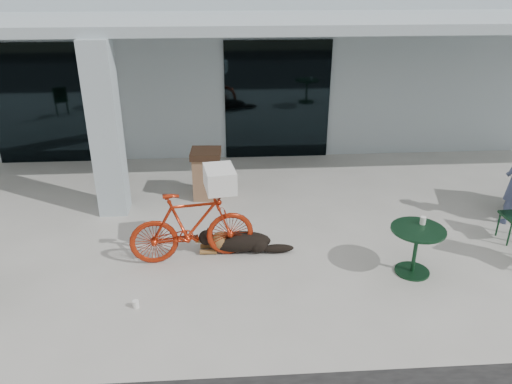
{
  "coord_description": "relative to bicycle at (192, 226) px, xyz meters",
  "views": [
    {
      "loc": [
        0.56,
        -6.2,
        4.23
      ],
      "look_at": [
        1.03,
        0.79,
        1.0
      ],
      "focal_mm": 35.0,
      "sensor_mm": 36.0,
      "label": 1
    }
  ],
  "objects": [
    {
      "name": "ground",
      "position": [
        -0.03,
        -0.53,
        -0.57
      ],
      "size": [
        80.0,
        80.0,
        0.0
      ],
      "primitive_type": "plane",
      "color": "#B4B2AA",
      "rests_on": "ground"
    },
    {
      "name": "building",
      "position": [
        -0.03,
        7.97,
        1.68
      ],
      "size": [
        22.0,
        7.0,
        4.5
      ],
      "primitive_type": "cube",
      "color": "#A0B1B5",
      "rests_on": "ground"
    },
    {
      "name": "storefront_glass_left",
      "position": [
        -3.23,
        4.45,
        0.78
      ],
      "size": [
        2.8,
        0.06,
        2.7
      ],
      "primitive_type": "cube",
      "color": "black",
      "rests_on": "ground"
    },
    {
      "name": "storefront_glass_right",
      "position": [
        1.77,
        4.45,
        0.78
      ],
      "size": [
        2.4,
        0.06,
        2.7
      ],
      "primitive_type": "cube",
      "color": "black",
      "rests_on": "ground"
    },
    {
      "name": "column",
      "position": [
        -1.53,
        1.77,
        0.99
      ],
      "size": [
        0.5,
        0.5,
        3.12
      ],
      "primitive_type": "cube",
      "color": "#A0B1B5",
      "rests_on": "ground"
    },
    {
      "name": "overhang",
      "position": [
        -0.03,
        3.07,
        2.64
      ],
      "size": [
        22.0,
        2.8,
        0.18
      ],
      "primitive_type": "cube",
      "color": "#A0B1B5",
      "rests_on": "column"
    },
    {
      "name": "bicycle",
      "position": [
        0.0,
        0.0,
        0.0
      ],
      "size": [
        1.97,
        0.83,
        1.15
      ],
      "primitive_type": "imported",
      "rotation": [
        0.0,
        0.0,
        1.73
      ],
      "color": "#A2250D",
      "rests_on": "ground"
    },
    {
      "name": "laundry_basket",
      "position": [
        0.44,
        0.07,
        0.74
      ],
      "size": [
        0.51,
        0.63,
        0.34
      ],
      "primitive_type": "cube",
      "rotation": [
        0.0,
        0.0,
        1.73
      ],
      "color": "white",
      "rests_on": "bicycle"
    },
    {
      "name": "dog",
      "position": [
        0.73,
        0.17,
        -0.38
      ],
      "size": [
        1.16,
        0.41,
        0.39
      ],
      "primitive_type": null,
      "rotation": [
        0.0,
        0.0,
        -0.02
      ],
      "color": "black",
      "rests_on": "ground"
    },
    {
      "name": "cup_near_dog",
      "position": [
        -0.72,
        -1.18,
        -0.52
      ],
      "size": [
        0.1,
        0.1,
        0.11
      ],
      "primitive_type": "cylinder",
      "rotation": [
        0.0,
        0.0,
        0.24
      ],
      "color": "white",
      "rests_on": "ground"
    },
    {
      "name": "cafe_table_far",
      "position": [
        3.29,
        -0.6,
        -0.2
      ],
      "size": [
        1.0,
        1.0,
        0.74
      ],
      "primitive_type": null,
      "rotation": [
        0.0,
        0.0,
        0.32
      ],
      "color": "#13361E",
      "rests_on": "ground"
    },
    {
      "name": "cup_on_table",
      "position": [
        3.4,
        -0.46,
        0.22
      ],
      "size": [
        0.11,
        0.11,
        0.12
      ],
      "primitive_type": "cylinder",
      "rotation": [
        0.0,
        0.0,
        0.32
      ],
      "color": "white",
      "rests_on": "cafe_table_far"
    },
    {
      "name": "trash_receptacle",
      "position": [
        0.17,
        2.27,
        -0.09
      ],
      "size": [
        0.6,
        0.6,
        0.97
      ],
      "primitive_type": null,
      "rotation": [
        0.0,
        0.0,
        -0.05
      ],
      "color": "brown",
      "rests_on": "ground"
    }
  ]
}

